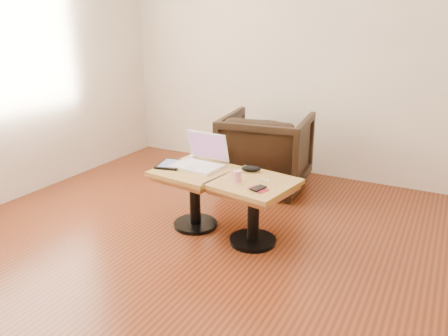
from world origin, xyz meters
The scene contains 11 objects.
room_shell centered at (0.00, 0.00, 1.35)m, with size 4.52×4.52×2.71m.
side_table_left centered at (-0.48, 0.56, 0.36)m, with size 0.59×0.59×0.49m.
side_table_right centered at (0.05, 0.52, 0.36)m, with size 0.61×0.61×0.49m.
laptop centered at (-0.47, 0.65, 0.54)m, with size 0.38×0.34×0.26m.
tablet centered at (-0.69, 0.54, 0.49)m, with size 0.24×0.28×0.02m.
charging_adapter centered at (-0.64, 0.79, 0.50)m, with size 0.04×0.04×0.03m, color white.
glasses_case centered at (-0.06, 0.71, 0.51)m, with size 0.15×0.07×0.05m, color black.
striped_cup centered at (-0.06, 0.47, 0.53)m, with size 0.06×0.06×0.08m, color #DD376F.
earbuds_tangle centered at (0.11, 0.57, 0.49)m, with size 0.07×0.05×0.01m.
phone_on_sleeve centered at (0.14, 0.39, 0.49)m, with size 0.15×0.13×0.02m.
armchair centered at (-0.32, 1.63, 0.37)m, with size 0.79×0.81×0.74m, color black.
Camera 1 is at (1.23, -2.14, 1.58)m, focal length 35.00 mm.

